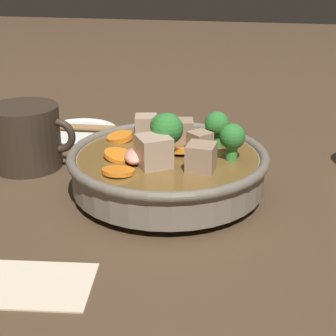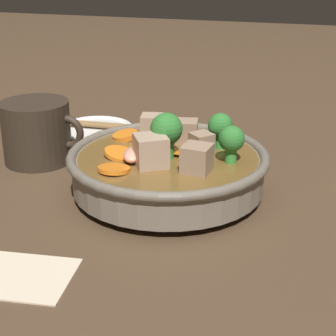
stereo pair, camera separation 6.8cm
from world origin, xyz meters
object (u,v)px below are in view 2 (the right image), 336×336
Objects in this scene: side_saucer at (96,130)px; dark_mug at (37,132)px; stirfry_bowl at (169,165)px; chopsticks_pair at (95,124)px.

dark_mug is (-0.03, -0.13, 0.04)m from side_saucer.
stirfry_bowl reaches higher than side_saucer.
dark_mug is at bearing -103.85° from side_saucer.
dark_mug reaches higher than chopsticks_pair.
side_saucer is 0.14m from dark_mug.
dark_mug reaches higher than side_saucer.
side_saucer is at bearing 133.60° from stirfry_bowl.
chopsticks_pair is (-0.17, 0.18, -0.02)m from stirfry_bowl.
stirfry_bowl is 0.21m from dark_mug.
dark_mug is 0.14m from chopsticks_pair.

